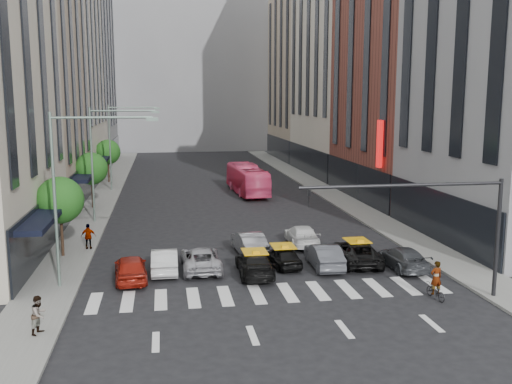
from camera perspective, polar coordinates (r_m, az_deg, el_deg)
name	(u,v)px	position (r m, az deg, el deg)	size (l,w,h in m)	color
ground	(282,303)	(28.13, 2.63, -11.06)	(160.00, 160.00, 0.00)	black
sidewalk_left	(101,200)	(56.93, -15.22, -0.82)	(3.00, 96.00, 0.15)	slate
sidewalk_right	(331,194)	(59.12, 7.53, -0.20)	(3.00, 96.00, 0.15)	slate
building_left_b	(29,73)	(55.03, -21.78, 10.98)	(8.00, 16.00, 24.00)	tan
building_left_c	(60,27)	(73.15, -18.99, 15.29)	(8.00, 20.00, 36.00)	beige
building_left_d	(83,63)	(91.65, -16.90, 12.21)	(8.00, 18.00, 30.00)	gray
building_right_a	(506,3)	(42.72, 23.69, 16.93)	(8.00, 16.00, 32.00)	gray
building_right_b	(399,64)	(57.47, 14.08, 12.27)	(8.00, 18.00, 26.00)	brown
building_right_c	(340,16)	(75.91, 8.38, 16.97)	(8.00, 20.00, 40.00)	beige
building_right_d	(303,72)	(93.62, 4.70, 11.89)	(8.00, 18.00, 28.00)	tan
building_far	(190,54)	(111.22, -6.64, 13.52)	(30.00, 10.00, 36.00)	gray
tree_near	(60,200)	(36.84, -19.01, -0.78)	(2.88, 2.88, 4.95)	black
tree_mid	(91,169)	(52.52, -16.15, 2.25)	(2.88, 2.88, 4.95)	black
tree_far	(108,152)	(68.35, -14.60, 3.89)	(2.88, 2.88, 4.95)	black
streetlamp_near	(73,176)	(30.37, -17.83, 1.52)	(5.38, 0.25, 9.00)	gray
streetlamp_mid	(104,149)	(46.17, -14.96, 4.19)	(5.38, 0.25, 9.00)	gray
streetlamp_far	(119,136)	(62.07, -13.56, 5.49)	(5.38, 0.25, 9.00)	gray
traffic_signal	(445,212)	(28.58, 18.40, -1.88)	(10.10, 0.20, 6.00)	black
liberty_sign	(380,144)	(49.38, 12.27, 4.72)	(0.30, 0.70, 4.00)	red
car_red	(131,268)	(31.92, -12.42, -7.42)	(1.68, 4.18, 1.42)	maroon
car_white_front	(164,260)	(33.08, -9.14, -6.77)	(1.46, 4.17, 1.38)	#B8B8B8
car_silver	(201,259)	(33.23, -5.54, -6.66)	(2.19, 4.76, 1.32)	#AFAEB4
taxi_left	(255,263)	(32.13, -0.14, -7.16)	(1.88, 4.64, 1.35)	black
taxi_center	(283,256)	(33.77, 2.71, -6.46)	(1.44, 3.58, 1.22)	black
car_grey_mid	(324,256)	(33.75, 6.82, -6.33)	(1.52, 4.36, 1.44)	#44464C
taxi_right	(357,252)	(34.86, 10.03, -5.94)	(2.32, 5.02, 1.40)	black
car_grey_curb	(403,258)	(34.41, 14.47, -6.40)	(1.78, 4.39, 1.27)	#3C3F43
car_row2_left	(249,243)	(36.43, -0.71, -5.08)	(1.53, 4.40, 1.45)	gray
car_row2_right	(302,235)	(38.73, 4.60, -4.34)	(1.85, 4.56, 1.32)	white
bus	(247,179)	(59.11, -0.88, 1.27)	(2.51, 10.72, 2.99)	#F6487B
motorcycle	(435,291)	(29.87, 17.50, -9.45)	(0.53, 1.52, 0.80)	black
rider	(437,267)	(29.50, 17.62, -7.15)	(0.62, 0.41, 1.69)	gray
pedestrian_near	(39,315)	(25.73, -20.89, -11.38)	(0.79, 0.62, 1.63)	gray
pedestrian_far	(89,236)	(38.50, -16.40, -4.28)	(0.98, 0.41, 1.67)	gray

